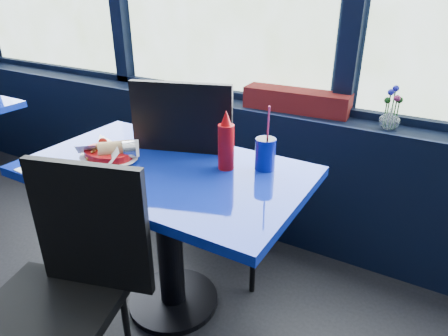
{
  "coord_description": "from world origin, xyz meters",
  "views": [
    {
      "loc": [
        1.28,
        0.81,
        1.47
      ],
      "look_at": [
        0.6,
        1.98,
        0.83
      ],
      "focal_mm": 32.0,
      "sensor_mm": 36.0,
      "label": 1
    }
  ],
  "objects_px": {
    "chair_near_back": "(207,169)",
    "flower_vase": "(390,116)",
    "near_table": "(167,204)",
    "planter_box": "(296,100)",
    "food_basket": "(109,153)",
    "soda_cup": "(265,153)",
    "chair_near_front": "(64,285)",
    "ketchup_bottle": "(226,143)"
  },
  "relations": [
    {
      "from": "flower_vase",
      "to": "ketchup_bottle",
      "type": "bearing_deg",
      "value": -126.21
    },
    {
      "from": "food_basket",
      "to": "soda_cup",
      "type": "height_order",
      "value": "soda_cup"
    },
    {
      "from": "chair_near_back",
      "to": "planter_box",
      "type": "distance_m",
      "value": 0.66
    },
    {
      "from": "soda_cup",
      "to": "flower_vase",
      "type": "bearing_deg",
      "value": 59.23
    },
    {
      "from": "chair_near_front",
      "to": "soda_cup",
      "type": "bearing_deg",
      "value": 47.48
    },
    {
      "from": "chair_near_front",
      "to": "near_table",
      "type": "bearing_deg",
      "value": 73.76
    },
    {
      "from": "chair_near_back",
      "to": "planter_box",
      "type": "xyz_separation_m",
      "value": [
        0.24,
        0.56,
        0.25
      ]
    },
    {
      "from": "chair_near_front",
      "to": "ketchup_bottle",
      "type": "bearing_deg",
      "value": 55.0
    },
    {
      "from": "near_table",
      "to": "food_basket",
      "type": "height_order",
      "value": "food_basket"
    },
    {
      "from": "flower_vase",
      "to": "food_basket",
      "type": "xyz_separation_m",
      "value": [
        -1.0,
        -0.88,
        -0.08
      ]
    },
    {
      "from": "flower_vase",
      "to": "food_basket",
      "type": "distance_m",
      "value": 1.33
    },
    {
      "from": "food_basket",
      "to": "soda_cup",
      "type": "distance_m",
      "value": 0.68
    },
    {
      "from": "chair_near_front",
      "to": "ketchup_bottle",
      "type": "xyz_separation_m",
      "value": [
        0.23,
        0.69,
        0.31
      ]
    },
    {
      "from": "food_basket",
      "to": "soda_cup",
      "type": "xyz_separation_m",
      "value": [
        0.62,
        0.26,
        0.04
      ]
    },
    {
      "from": "food_basket",
      "to": "ketchup_bottle",
      "type": "bearing_deg",
      "value": 0.19
    },
    {
      "from": "food_basket",
      "to": "chair_near_back",
      "type": "bearing_deg",
      "value": 34.57
    },
    {
      "from": "planter_box",
      "to": "ketchup_bottle",
      "type": "bearing_deg",
      "value": -94.37
    },
    {
      "from": "chair_near_front",
      "to": "chair_near_back",
      "type": "bearing_deg",
      "value": 72.91
    },
    {
      "from": "chair_near_back",
      "to": "ketchup_bottle",
      "type": "height_order",
      "value": "chair_near_back"
    },
    {
      "from": "chair_near_back",
      "to": "flower_vase",
      "type": "bearing_deg",
      "value": -163.81
    },
    {
      "from": "flower_vase",
      "to": "planter_box",
      "type": "bearing_deg",
      "value": 174.35
    },
    {
      "from": "planter_box",
      "to": "food_basket",
      "type": "relative_size",
      "value": 1.97
    },
    {
      "from": "near_table",
      "to": "chair_near_back",
      "type": "distance_m",
      "value": 0.31
    },
    {
      "from": "near_table",
      "to": "ketchup_bottle",
      "type": "relative_size",
      "value": 4.77
    },
    {
      "from": "food_basket",
      "to": "ketchup_bottle",
      "type": "height_order",
      "value": "ketchup_bottle"
    },
    {
      "from": "planter_box",
      "to": "ketchup_bottle",
      "type": "relative_size",
      "value": 2.32
    },
    {
      "from": "near_table",
      "to": "flower_vase",
      "type": "bearing_deg",
      "value": 47.85
    },
    {
      "from": "chair_near_front",
      "to": "planter_box",
      "type": "distance_m",
      "value": 1.49
    },
    {
      "from": "ketchup_bottle",
      "to": "flower_vase",
      "type": "bearing_deg",
      "value": 53.79
    },
    {
      "from": "near_table",
      "to": "chair_near_back",
      "type": "xyz_separation_m",
      "value": [
        0.01,
        0.31,
        0.05
      ]
    },
    {
      "from": "planter_box",
      "to": "food_basket",
      "type": "bearing_deg",
      "value": -121.3
    },
    {
      "from": "planter_box",
      "to": "ketchup_bottle",
      "type": "height_order",
      "value": "ketchup_bottle"
    },
    {
      "from": "soda_cup",
      "to": "chair_near_front",
      "type": "bearing_deg",
      "value": -115.75
    },
    {
      "from": "soda_cup",
      "to": "chair_near_back",
      "type": "bearing_deg",
      "value": 162.46
    },
    {
      "from": "near_table",
      "to": "planter_box",
      "type": "relative_size",
      "value": 2.06
    },
    {
      "from": "chair_near_front",
      "to": "chair_near_back",
      "type": "xyz_separation_m",
      "value": [
        0.0,
        0.88,
        0.06
      ]
    },
    {
      "from": "chair_near_front",
      "to": "planter_box",
      "type": "relative_size",
      "value": 1.64
    },
    {
      "from": "planter_box",
      "to": "chair_near_back",
      "type": "bearing_deg",
      "value": -115.99
    },
    {
      "from": "chair_near_front",
      "to": "flower_vase",
      "type": "distance_m",
      "value": 1.61
    },
    {
      "from": "food_basket",
      "to": "soda_cup",
      "type": "bearing_deg",
      "value": 2.06
    },
    {
      "from": "flower_vase",
      "to": "soda_cup",
      "type": "xyz_separation_m",
      "value": [
        -0.37,
        -0.63,
        -0.04
      ]
    },
    {
      "from": "planter_box",
      "to": "soda_cup",
      "type": "distance_m",
      "value": 0.69
    }
  ]
}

